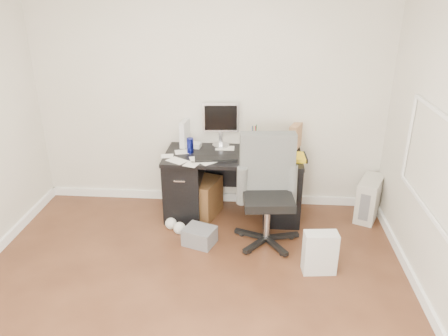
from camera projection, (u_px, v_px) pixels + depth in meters
The scene contains 18 objects.
ground at pixel (184, 311), 3.59m from camera, with size 4.00×4.00×0.00m, color #402214.
room_shell at pixel (181, 116), 2.96m from camera, with size 4.02×4.02×2.71m.
desk at pixel (233, 183), 4.92m from camera, with size 1.50×0.70×0.75m.
loose_papers at pixel (214, 156), 4.75m from camera, with size 1.10×0.60×0.00m, color silver, non-canonical shape.
lcd_monitor at pixel (221, 124), 4.93m from camera, with size 0.41×0.23×0.52m, color silver, non-canonical shape.
keyboard at pixel (216, 158), 4.65m from camera, with size 0.45×0.15×0.03m, color black.
computer_mouse at pixel (259, 154), 4.73m from camera, with size 0.05×0.05×0.05m, color silver.
travel_mug at pixel (190, 145), 4.80m from camera, with size 0.07×0.07×0.17m, color navy.
white_binder at pixel (185, 133), 5.00m from camera, with size 0.12×0.26×0.30m, color silver.
magazine_file at pixel (295, 136), 4.92m from camera, with size 0.12×0.24×0.28m, color #A5744F.
pen_cup at pixel (254, 137), 4.92m from camera, with size 0.11×0.11×0.27m, color brown, non-canonical shape.
yellow_book at pixel (297, 157), 4.65m from camera, with size 0.19×0.24×0.04m, color yellow.
paper_remote at pixel (253, 165), 4.49m from camera, with size 0.25×0.20×0.02m, color silver, non-canonical shape.
office_chair at pixel (268, 193), 4.33m from camera, with size 0.64×0.64×1.13m, color #4C4E4C, non-canonical shape.
pc_tower at pixel (369, 198), 4.94m from camera, with size 0.21×0.47×0.47m, color beige.
shopping_bag at pixel (320, 253), 4.01m from camera, with size 0.30×0.22×0.41m, color silver.
wicker_basket at pixel (199, 197), 5.03m from camera, with size 0.43×0.43×0.43m, color #463115.
desk_printer at pixel (200, 236), 4.49m from camera, with size 0.30×0.25×0.18m, color slate.
Camera 1 is at (0.55, -2.80, 2.51)m, focal length 35.00 mm.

